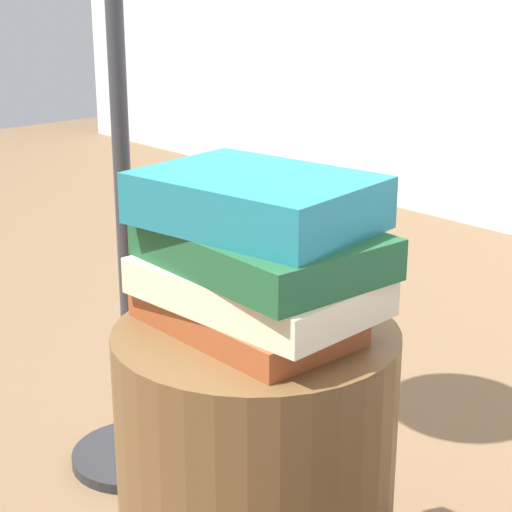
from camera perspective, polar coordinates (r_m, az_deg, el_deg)
The scene contains 5 objects.
side_table at distance 1.22m, azimuth 0.00°, elevation -14.77°, with size 0.37×0.37×0.46m, color brown.
book_rust at distance 1.11m, azimuth -0.73°, elevation -3.88°, with size 0.28×0.17×0.04m, color #994723.
book_cream at distance 1.09m, azimuth -0.17°, elevation -1.97°, with size 0.30×0.19×0.05m, color beige.
book_forest at distance 1.08m, azimuth 0.31°, elevation 0.60°, with size 0.30×0.20×0.05m, color #1E512D.
book_teal at distance 1.08m, azimuth 0.03°, elevation 3.63°, with size 0.28×0.20×0.06m, color #1E727F.
Camera 1 is at (0.76, -0.69, 0.90)m, focal length 62.07 mm.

